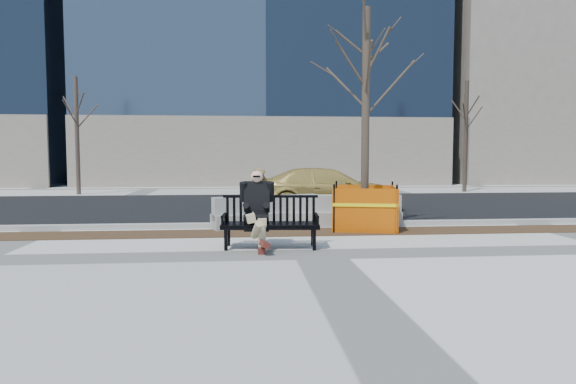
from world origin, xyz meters
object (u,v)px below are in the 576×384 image
(seated_man, at_px, (257,248))
(jersey_barrier_left, at_px, (267,227))
(tree_fence, at_px, (364,229))
(bench, at_px, (270,248))
(sedan, at_px, (328,210))
(jersey_barrier_right, at_px, (345,226))

(seated_man, bearing_deg, jersey_barrier_left, 87.64)
(tree_fence, bearing_deg, seated_man, -140.49)
(bench, relative_size, tree_fence, 0.34)
(sedan, height_order, jersey_barrier_right, sedan)
(seated_man, distance_m, tree_fence, 3.49)
(sedan, distance_m, jersey_barrier_left, 4.22)
(seated_man, distance_m, jersey_barrier_right, 3.60)
(sedan, relative_size, jersey_barrier_right, 1.69)
(bench, distance_m, jersey_barrier_right, 3.50)
(seated_man, height_order, tree_fence, tree_fence)
(sedan, xyz_separation_m, jersey_barrier_left, (-2.17, -3.61, 0.00))
(seated_man, relative_size, tree_fence, 0.27)
(bench, xyz_separation_m, sedan, (2.24, 6.49, 0.00))
(tree_fence, xyz_separation_m, sedan, (-0.19, 4.19, 0.00))
(jersey_barrier_right, bearing_deg, jersey_barrier_left, -179.02)
(jersey_barrier_left, relative_size, jersey_barrier_right, 0.98)
(sedan, bearing_deg, jersey_barrier_left, 152.47)
(jersey_barrier_right, bearing_deg, seated_man, -127.84)
(tree_fence, bearing_deg, jersey_barrier_right, 124.68)
(jersey_barrier_left, distance_m, jersey_barrier_right, 1.99)
(jersey_barrier_left, bearing_deg, bench, -110.64)
(bench, relative_size, seated_man, 1.26)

